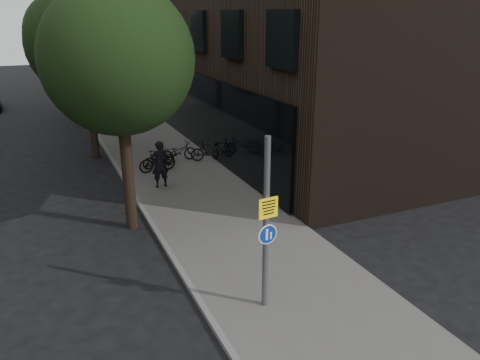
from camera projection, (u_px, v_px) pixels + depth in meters
ground at (267, 278)px, 12.22m from camera, size 120.00×120.00×0.00m
sidewalk at (171, 166)px, 20.91m from camera, size 4.50×60.00×0.12m
curb_edge at (120, 173)px, 20.06m from camera, size 0.15×60.00×0.13m
street_tree_near at (120, 65)px, 13.54m from camera, size 4.40×4.40×7.50m
street_tree_mid at (86, 47)px, 20.85m from camera, size 5.00×5.00×7.80m
street_tree_far at (68, 37)px, 28.61m from camera, size 5.00×5.00×7.80m
signpost at (266, 225)px, 10.24m from camera, size 0.47×0.14×4.05m
pedestrian at (160, 164)px, 18.00m from camera, size 0.69×0.47×1.84m
parked_bike_facade_near at (178, 152)px, 21.28m from camera, size 1.80×0.88×0.90m
parked_bike_facade_far at (208, 151)px, 21.36m from camera, size 1.63×0.85×0.94m
parked_bike_curb_near at (159, 158)px, 20.49m from camera, size 1.62×0.89×0.81m
parked_bike_curb_far at (157, 161)px, 19.89m from camera, size 1.64×0.60×0.97m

